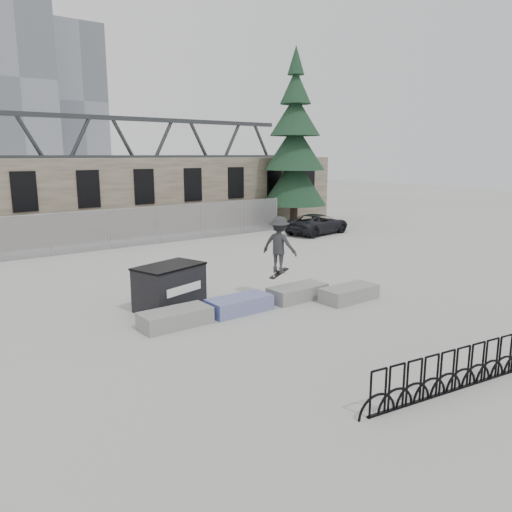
{
  "coord_description": "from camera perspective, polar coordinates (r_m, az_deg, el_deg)",
  "views": [
    {
      "loc": [
        -9.14,
        -11.67,
        4.71
      ],
      "look_at": [
        1.01,
        1.6,
        1.3
      ],
      "focal_mm": 35.0,
      "sensor_mm": 36.0,
      "label": 1
    }
  ],
  "objects": [
    {
      "name": "bike_rack",
      "position": [
        11.04,
        21.76,
        -12.09
      ],
      "size": [
        4.89,
        0.81,
        0.9
      ],
      "rotation": [
        0.0,
        0.0,
        -0.15
      ],
      "color": "black",
      "rests_on": "ground"
    },
    {
      "name": "stone_wall",
      "position": [
        29.48,
        -19.33,
        6.12
      ],
      "size": [
        36.0,
        2.58,
        4.5
      ],
      "color": "#655A4A",
      "rests_on": "ground"
    },
    {
      "name": "suv",
      "position": [
        30.33,
        7.07,
        3.68
      ],
      "size": [
        4.62,
        2.64,
        1.22
      ],
      "primitive_type": "imported",
      "rotation": [
        0.0,
        0.0,
        1.72
      ],
      "color": "black",
      "rests_on": "ground"
    },
    {
      "name": "planter_center_right",
      "position": [
        16.55,
        4.76,
        -4.12
      ],
      "size": [
        2.0,
        0.9,
        0.47
      ],
      "color": "gray",
      "rests_on": "ground"
    },
    {
      "name": "planter_center_left",
      "position": [
        15.22,
        -1.91,
        -5.49
      ],
      "size": [
        2.0,
        0.9,
        0.47
      ],
      "color": "#3746A6",
      "rests_on": "ground"
    },
    {
      "name": "planter_offset",
      "position": [
        16.68,
        10.6,
        -4.15
      ],
      "size": [
        2.0,
        0.9,
        0.47
      ],
      "color": "gray",
      "rests_on": "ground"
    },
    {
      "name": "planter_far_left",
      "position": [
        14.19,
        -9.19,
        -6.92
      ],
      "size": [
        2.0,
        0.9,
        0.47
      ],
      "color": "gray",
      "rests_on": "ground"
    },
    {
      "name": "truss_bridge",
      "position": [
        69.37,
        -21.76,
        10.26
      ],
      "size": [
        70.0,
        3.0,
        9.8
      ],
      "color": "#2D3033",
      "rests_on": "ground"
    },
    {
      "name": "ground",
      "position": [
        15.56,
        0.62,
        -6.09
      ],
      "size": [
        120.0,
        120.0,
        0.0
      ],
      "primitive_type": "plane",
      "color": "#AFAFAA",
      "rests_on": "ground"
    },
    {
      "name": "chainlink_fence",
      "position": [
        26.1,
        -16.55,
        2.97
      ],
      "size": [
        22.06,
        0.06,
        2.02
      ],
      "color": "gray",
      "rests_on": "ground"
    },
    {
      "name": "spruce_tree",
      "position": [
        33.59,
        4.44,
        11.99
      ],
      "size": [
        4.3,
        4.3,
        11.5
      ],
      "color": "#38281E",
      "rests_on": "ground"
    },
    {
      "name": "skateboarder",
      "position": [
        16.31,
        2.69,
        1.28
      ],
      "size": [
        1.12,
        1.38,
        2.02
      ],
      "rotation": [
        0.0,
        0.0,
        1.99
      ],
      "color": "#292A2C",
      "rests_on": "ground"
    },
    {
      "name": "dumpster",
      "position": [
        15.7,
        -9.84,
        -3.46
      ],
      "size": [
        2.36,
        1.8,
        1.38
      ],
      "rotation": [
        0.0,
        0.0,
        0.28
      ],
      "color": "black",
      "rests_on": "ground"
    }
  ]
}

